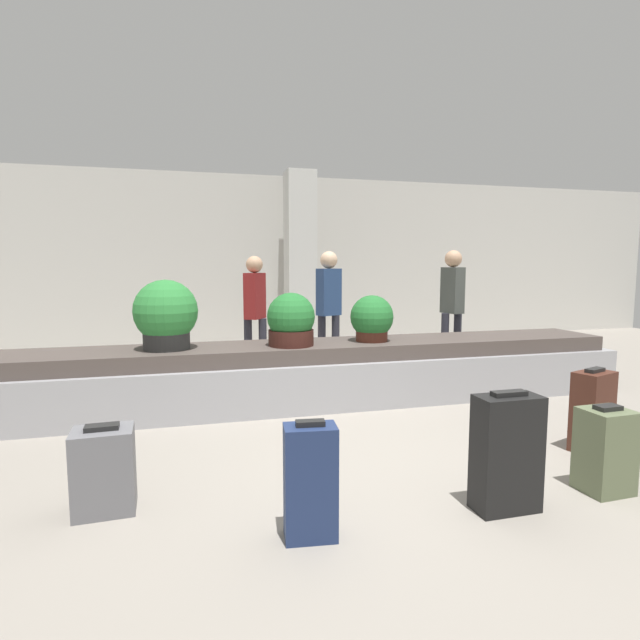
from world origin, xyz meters
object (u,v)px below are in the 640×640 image
(suitcase_2, at_px, (507,453))
(potted_plant_1, at_px, (372,319))
(traveler_0, at_px, (255,305))
(traveler_1, at_px, (452,299))
(suitcase_3, at_px, (592,411))
(suitcase_0, at_px, (605,450))
(suitcase_1, at_px, (104,470))
(potted_plant_0, at_px, (291,321))
(pillar, at_px, (300,260))
(suitcase_4, at_px, (310,482))
(traveler_2, at_px, (329,301))
(potted_plant_2, at_px, (166,315))

(suitcase_2, relative_size, potted_plant_1, 1.46)
(traveler_0, distance_m, traveler_1, 2.79)
(suitcase_3, distance_m, traveler_1, 3.25)
(suitcase_0, xyz_separation_m, suitcase_1, (-3.17, 0.56, -0.02))
(suitcase_1, distance_m, traveler_1, 5.31)
(potted_plant_0, bearing_deg, suitcase_0, -57.27)
(suitcase_1, xyz_separation_m, potted_plant_1, (2.50, 2.01, 0.65))
(pillar, distance_m, potted_plant_1, 3.93)
(pillar, xyz_separation_m, suitcase_4, (-1.40, -6.49, -1.28))
(potted_plant_1, height_order, traveler_2, traveler_2)
(potted_plant_0, height_order, traveler_1, traveler_1)
(potted_plant_0, bearing_deg, potted_plant_1, 4.38)
(potted_plant_2, bearing_deg, suitcase_0, -42.22)
(suitcase_0, relative_size, traveler_0, 0.36)
(suitcase_1, bearing_deg, traveler_2, 52.33)
(suitcase_2, distance_m, traveler_2, 4.12)
(potted_plant_2, relative_size, traveler_0, 0.43)
(suitcase_3, bearing_deg, pillar, 82.01)
(suitcase_2, xyz_separation_m, potted_plant_2, (-2.08, 2.65, 0.64))
(pillar, relative_size, suitcase_3, 4.69)
(suitcase_1, distance_m, traveler_0, 3.90)
(suitcase_3, distance_m, traveler_2, 3.68)
(traveler_0, bearing_deg, traveler_1, 117.05)
(pillar, bearing_deg, suitcase_4, -102.18)
(suitcase_1, height_order, suitcase_4, suitcase_4)
(suitcase_2, height_order, traveler_0, traveler_0)
(pillar, height_order, traveler_1, pillar)
(suitcase_3, height_order, potted_plant_2, potted_plant_2)
(potted_plant_1, xyz_separation_m, potted_plant_2, (-2.19, 0.03, 0.10))
(suitcase_4, distance_m, traveler_0, 4.25)
(suitcase_2, height_order, traveler_1, traveler_1)
(pillar, xyz_separation_m, traveler_2, (-0.14, -2.42, -0.59))
(suitcase_1, height_order, potted_plant_0, potted_plant_0)
(potted_plant_1, distance_m, traveler_1, 2.06)
(suitcase_0, bearing_deg, suitcase_3, 50.05)
(suitcase_1, xyz_separation_m, potted_plant_0, (1.56, 1.94, 0.66))
(suitcase_0, relative_size, potted_plant_0, 1.05)
(potted_plant_0, bearing_deg, traveler_1, 25.93)
(suitcase_0, distance_m, potted_plant_0, 3.04)
(suitcase_0, bearing_deg, suitcase_4, 179.51)
(suitcase_2, xyz_separation_m, potted_plant_1, (0.11, 2.63, 0.54))
(traveler_1, bearing_deg, pillar, -160.03)
(suitcase_1, relative_size, potted_plant_0, 0.98)
(suitcase_2, distance_m, traveler_1, 4.27)
(pillar, height_order, suitcase_4, pillar)
(traveler_0, relative_size, traveler_2, 0.96)
(pillar, relative_size, suitcase_1, 5.86)
(suitcase_0, xyz_separation_m, potted_plant_0, (-1.61, 2.50, 0.63))
(suitcase_4, height_order, potted_plant_2, potted_plant_2)
(suitcase_1, distance_m, potted_plant_2, 2.19)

